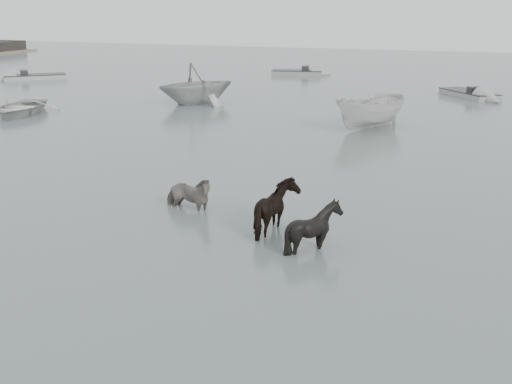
% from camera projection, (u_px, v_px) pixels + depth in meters
% --- Properties ---
extents(ground, '(140.00, 140.00, 0.00)m').
position_uv_depth(ground, '(189.00, 243.00, 15.76)').
color(ground, '#505F58').
rests_on(ground, ground).
extents(pony_pinto, '(1.71, 0.90, 1.39)m').
position_uv_depth(pony_pinto, '(188.00, 186.00, 18.16)').
color(pony_pinto, black).
rests_on(pony_pinto, ground).
extents(pony_dark, '(1.79, 1.91, 1.54)m').
position_uv_depth(pony_dark, '(278.00, 203.00, 16.38)').
color(pony_dark, black).
rests_on(pony_dark, ground).
extents(pony_black, '(1.50, 1.38, 1.46)m').
position_uv_depth(pony_black, '(314.00, 220.00, 15.20)').
color(pony_black, black).
rests_on(pony_black, ground).
extents(rowboat_lead, '(4.53, 5.36, 0.95)m').
position_uv_depth(rowboat_lead, '(20.00, 105.00, 33.87)').
color(rowboat_lead, silver).
rests_on(rowboat_lead, ground).
extents(rowboat_trail, '(6.08, 6.24, 2.50)m').
position_uv_depth(rowboat_trail, '(196.00, 82.00, 37.36)').
color(rowboat_trail, '#AFB1AF').
rests_on(rowboat_trail, ground).
extents(boat_small, '(3.65, 4.70, 1.72)m').
position_uv_depth(boat_small, '(371.00, 110.00, 30.07)').
color(boat_small, silver).
rests_on(boat_small, ground).
extents(skiff_outer, '(5.64, 5.52, 0.75)m').
position_uv_depth(skiff_outer, '(35.00, 75.00, 49.40)').
color(skiff_outer, '#A4A49F').
rests_on(skiff_outer, ground).
extents(skiff_mid, '(4.93, 5.70, 0.75)m').
position_uv_depth(skiff_mid, '(469.00, 91.00, 40.08)').
color(skiff_mid, gray).
rests_on(skiff_mid, ground).
extents(skiff_far, '(5.83, 2.59, 0.75)m').
position_uv_depth(skiff_far, '(297.00, 70.00, 52.57)').
color(skiff_far, gray).
rests_on(skiff_far, ground).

